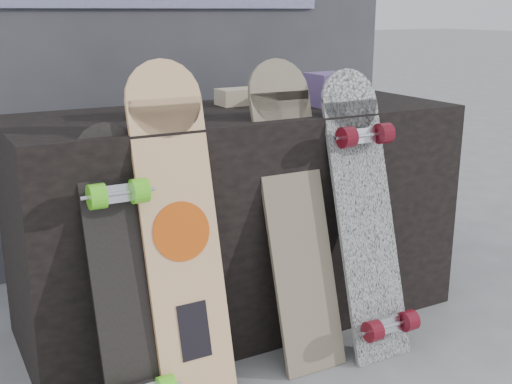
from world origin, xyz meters
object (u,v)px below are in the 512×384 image
vendor_table (239,217)px  longboard_cascadia (367,211)px  longboard_geisha (180,226)px  longboard_celtic (294,205)px  skateboard_dark (125,274)px

vendor_table → longboard_cascadia: size_ratio=1.67×
longboard_geisha → longboard_celtic: bearing=5.0°
vendor_table → longboard_celtic: longboard_celtic is taller
longboard_celtic → longboard_cascadia: 0.25m
longboard_geisha → longboard_cascadia: size_ratio=1.06×
vendor_table → skateboard_dark: bearing=-145.4°
vendor_table → skateboard_dark: size_ratio=1.90×
longboard_geisha → longboard_celtic: longboard_geisha is taller
longboard_celtic → skateboard_dark: 0.61m
vendor_table → longboard_geisha: size_ratio=1.58×
vendor_table → longboard_celtic: bearing=-83.1°
longboard_geisha → longboard_celtic: (0.42, 0.04, -0.01)m
longboard_geisha → longboard_cascadia: (0.66, -0.04, -0.04)m
vendor_table → longboard_geisha: 0.54m
longboard_geisha → skateboard_dark: 0.21m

